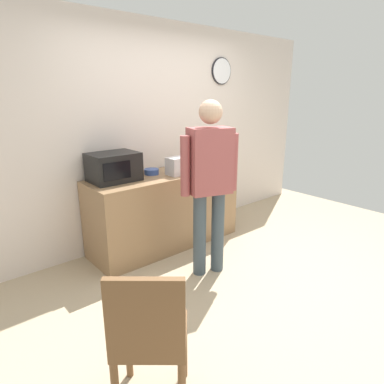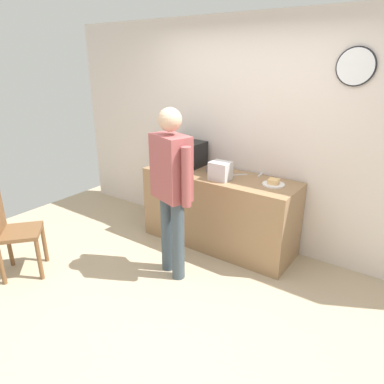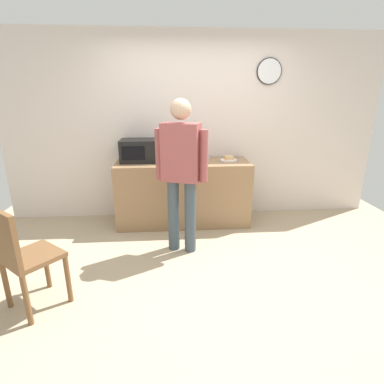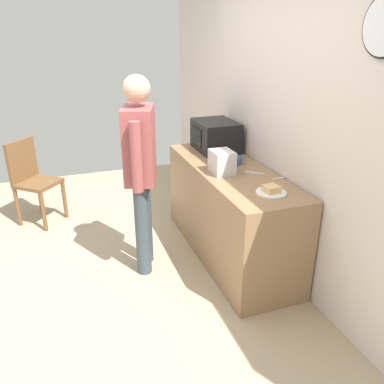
{
  "view_description": "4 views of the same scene",
  "coord_description": "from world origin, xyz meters",
  "px_view_note": "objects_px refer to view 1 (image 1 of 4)",
  "views": [
    {
      "loc": [
        -2.35,
        -1.84,
        1.79
      ],
      "look_at": [
        -0.18,
        0.72,
        0.78
      ],
      "focal_mm": 31.0,
      "sensor_mm": 36.0,
      "label": 1
    },
    {
      "loc": [
        1.78,
        -2.07,
        2.13
      ],
      "look_at": [
        -0.32,
        0.87,
        0.75
      ],
      "focal_mm": 32.68,
      "sensor_mm": 36.0,
      "label": 2
    },
    {
      "loc": [
        -0.35,
        -2.81,
        1.76
      ],
      "look_at": [
        -0.09,
        0.73,
        0.61
      ],
      "focal_mm": 28.12,
      "sensor_mm": 36.0,
      "label": 3
    },
    {
      "loc": [
        2.86,
        -0.23,
        2.05
      ],
      "look_at": [
        -0.31,
        0.89,
        0.64
      ],
      "focal_mm": 36.58,
      "sensor_mm": 36.0,
      "label": 4
    }
  ],
  "objects_px": {
    "microwave": "(114,167)",
    "salad_bowl": "(152,172)",
    "wooden_chair": "(149,336)",
    "fork_utensil": "(175,165)",
    "person_standing": "(210,177)",
    "spoon_utensil": "(170,169)",
    "toaster": "(177,166)",
    "sandwich_plate": "(203,164)"
  },
  "relations": [
    {
      "from": "spoon_utensil",
      "to": "wooden_chair",
      "type": "distance_m",
      "value": 2.5
    },
    {
      "from": "microwave",
      "to": "fork_utensil",
      "type": "xyz_separation_m",
      "value": [
        0.97,
        0.2,
        -0.15
      ]
    },
    {
      "from": "spoon_utensil",
      "to": "salad_bowl",
      "type": "bearing_deg",
      "value": -169.01
    },
    {
      "from": "sandwich_plate",
      "to": "spoon_utensil",
      "type": "bearing_deg",
      "value": 167.61
    },
    {
      "from": "microwave",
      "to": "spoon_utensil",
      "type": "height_order",
      "value": "microwave"
    },
    {
      "from": "microwave",
      "to": "sandwich_plate",
      "type": "height_order",
      "value": "microwave"
    },
    {
      "from": "wooden_chair",
      "to": "toaster",
      "type": "bearing_deg",
      "value": 47.99
    },
    {
      "from": "toaster",
      "to": "salad_bowl",
      "type": "bearing_deg",
      "value": 135.43
    },
    {
      "from": "wooden_chair",
      "to": "salad_bowl",
      "type": "bearing_deg",
      "value": 55.67
    },
    {
      "from": "salad_bowl",
      "to": "person_standing",
      "type": "relative_size",
      "value": 0.1
    },
    {
      "from": "fork_utensil",
      "to": "toaster",
      "type": "bearing_deg",
      "value": -124.82
    },
    {
      "from": "salad_bowl",
      "to": "spoon_utensil",
      "type": "bearing_deg",
      "value": 10.99
    },
    {
      "from": "salad_bowl",
      "to": "toaster",
      "type": "height_order",
      "value": "toaster"
    },
    {
      "from": "spoon_utensil",
      "to": "wooden_chair",
      "type": "xyz_separation_m",
      "value": [
        -1.58,
        -1.91,
        -0.37
      ]
    },
    {
      "from": "sandwich_plate",
      "to": "spoon_utensil",
      "type": "distance_m",
      "value": 0.46
    },
    {
      "from": "salad_bowl",
      "to": "person_standing",
      "type": "height_order",
      "value": "person_standing"
    },
    {
      "from": "microwave",
      "to": "person_standing",
      "type": "bearing_deg",
      "value": -59.23
    },
    {
      "from": "person_standing",
      "to": "wooden_chair",
      "type": "distance_m",
      "value": 1.71
    },
    {
      "from": "microwave",
      "to": "wooden_chair",
      "type": "xyz_separation_m",
      "value": [
        -0.8,
        -1.86,
        -0.51
      ]
    },
    {
      "from": "sandwich_plate",
      "to": "fork_utensil",
      "type": "xyz_separation_m",
      "value": [
        -0.26,
        0.25,
        -0.02
      ]
    },
    {
      "from": "sandwich_plate",
      "to": "person_standing",
      "type": "bearing_deg",
      "value": -128.96
    },
    {
      "from": "toaster",
      "to": "spoon_utensil",
      "type": "relative_size",
      "value": 1.29
    },
    {
      "from": "sandwich_plate",
      "to": "wooden_chair",
      "type": "bearing_deg",
      "value": -138.26
    },
    {
      "from": "salad_bowl",
      "to": "toaster",
      "type": "xyz_separation_m",
      "value": [
        0.21,
        -0.21,
        0.07
      ]
    },
    {
      "from": "microwave",
      "to": "fork_utensil",
      "type": "relative_size",
      "value": 2.94
    },
    {
      "from": "fork_utensil",
      "to": "wooden_chair",
      "type": "xyz_separation_m",
      "value": [
        -1.77,
        -2.06,
        -0.37
      ]
    },
    {
      "from": "microwave",
      "to": "fork_utensil",
      "type": "bearing_deg",
      "value": 11.71
    },
    {
      "from": "salad_bowl",
      "to": "fork_utensil",
      "type": "xyz_separation_m",
      "value": [
        0.51,
        0.21,
        -0.03
      ]
    },
    {
      "from": "microwave",
      "to": "salad_bowl",
      "type": "height_order",
      "value": "microwave"
    },
    {
      "from": "sandwich_plate",
      "to": "microwave",
      "type": "bearing_deg",
      "value": 177.72
    },
    {
      "from": "microwave",
      "to": "person_standing",
      "type": "xyz_separation_m",
      "value": [
        0.54,
        -0.91,
        -0.02
      ]
    },
    {
      "from": "salad_bowl",
      "to": "person_standing",
      "type": "xyz_separation_m",
      "value": [
        0.07,
        -0.89,
        0.1
      ]
    },
    {
      "from": "spoon_utensil",
      "to": "person_standing",
      "type": "distance_m",
      "value": 0.99
    },
    {
      "from": "person_standing",
      "to": "sandwich_plate",
      "type": "bearing_deg",
      "value": 51.04
    },
    {
      "from": "microwave",
      "to": "person_standing",
      "type": "relative_size",
      "value": 0.29
    },
    {
      "from": "microwave",
      "to": "wooden_chair",
      "type": "height_order",
      "value": "microwave"
    },
    {
      "from": "fork_utensil",
      "to": "spoon_utensil",
      "type": "height_order",
      "value": "same"
    },
    {
      "from": "salad_bowl",
      "to": "person_standing",
      "type": "bearing_deg",
      "value": -85.34
    },
    {
      "from": "salad_bowl",
      "to": "microwave",
      "type": "bearing_deg",
      "value": 178.71
    },
    {
      "from": "microwave",
      "to": "person_standing",
      "type": "distance_m",
      "value": 1.05
    },
    {
      "from": "spoon_utensil",
      "to": "wooden_chair",
      "type": "bearing_deg",
      "value": -129.54
    },
    {
      "from": "fork_utensil",
      "to": "wooden_chair",
      "type": "bearing_deg",
      "value": -130.65
    }
  ]
}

